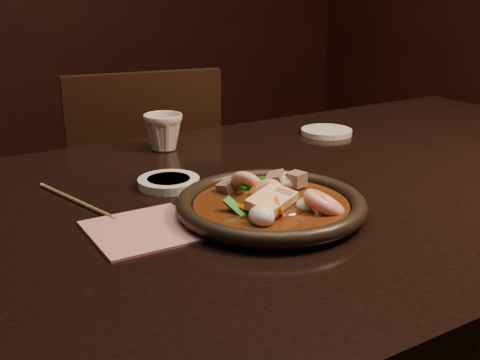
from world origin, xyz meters
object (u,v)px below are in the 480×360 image
chair (141,208)px  plate (271,206)px  table (322,219)px  tea_cup (163,131)px

chair → plate: 0.85m
table → tea_cup: (-0.16, 0.33, 0.12)m
plate → table: bearing=26.8°
plate → tea_cup: size_ratio=3.56×
chair → tea_cup: bearing=87.6°
chair → plate: size_ratio=2.99×
plate → tea_cup: tea_cup is taller
table → chair: (-0.07, 0.70, -0.20)m
plate → tea_cup: (0.02, 0.42, 0.03)m
chair → plate: chair is taller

